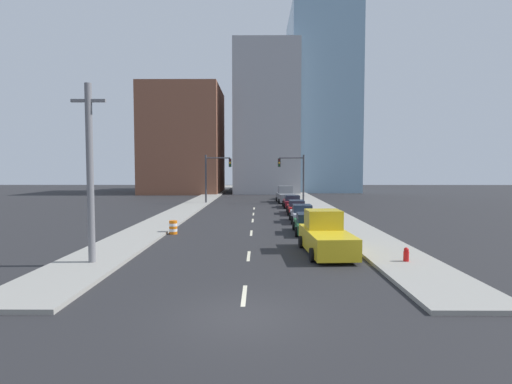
% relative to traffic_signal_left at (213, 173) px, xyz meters
% --- Properties ---
extents(ground_plane, '(200.00, 200.00, 0.00)m').
position_rel_traffic_signal_left_xyz_m(ground_plane, '(5.43, -39.64, -4.05)').
color(ground_plane, '#262628').
extents(sidewalk_left, '(3.32, 93.01, 0.18)m').
position_rel_traffic_signal_left_xyz_m(sidewalk_left, '(-2.12, 6.86, -3.96)').
color(sidewalk_left, gray).
rests_on(sidewalk_left, ground).
extents(sidewalk_right, '(3.32, 93.01, 0.18)m').
position_rel_traffic_signal_left_xyz_m(sidewalk_right, '(12.98, 6.86, -3.96)').
color(sidewalk_right, gray).
rests_on(sidewalk_right, ground).
extents(lane_stripe_at_2m, '(0.16, 2.40, 0.01)m').
position_rel_traffic_signal_left_xyz_m(lane_stripe_at_2m, '(5.43, -37.64, -4.05)').
color(lane_stripe_at_2m, beige).
rests_on(lane_stripe_at_2m, ground).
extents(lane_stripe_at_8m, '(0.16, 2.40, 0.01)m').
position_rel_traffic_signal_left_xyz_m(lane_stripe_at_8m, '(5.43, -31.15, -4.05)').
color(lane_stripe_at_8m, beige).
rests_on(lane_stripe_at_8m, ground).
extents(lane_stripe_at_16m, '(0.16, 2.40, 0.01)m').
position_rel_traffic_signal_left_xyz_m(lane_stripe_at_16m, '(5.43, -23.67, -4.05)').
color(lane_stripe_at_16m, beige).
rests_on(lane_stripe_at_16m, ground).
extents(lane_stripe_at_23m, '(0.16, 2.40, 0.01)m').
position_rel_traffic_signal_left_xyz_m(lane_stripe_at_23m, '(5.43, -16.85, -4.05)').
color(lane_stripe_at_23m, beige).
rests_on(lane_stripe_at_23m, ground).
extents(lane_stripe_at_28m, '(0.16, 2.40, 0.01)m').
position_rel_traffic_signal_left_xyz_m(lane_stripe_at_28m, '(5.43, -11.82, -4.05)').
color(lane_stripe_at_28m, beige).
rests_on(lane_stripe_at_28m, ground).
extents(lane_stripe_at_34m, '(0.16, 2.40, 0.01)m').
position_rel_traffic_signal_left_xyz_m(lane_stripe_at_34m, '(5.43, -6.11, -4.05)').
color(lane_stripe_at_34m, beige).
rests_on(lane_stripe_at_34m, ground).
extents(building_brick_left, '(14.00, 16.00, 19.67)m').
position_rel_traffic_signal_left_xyz_m(building_brick_left, '(-8.22, 24.21, 5.79)').
color(building_brick_left, brown).
rests_on(building_brick_left, ground).
extents(building_office_center, '(12.00, 20.00, 27.51)m').
position_rel_traffic_signal_left_xyz_m(building_office_center, '(7.35, 28.21, 9.71)').
color(building_office_center, '#99999E').
rests_on(building_office_center, ground).
extents(building_glass_right, '(13.00, 20.00, 36.25)m').
position_rel_traffic_signal_left_xyz_m(building_glass_right, '(18.81, 32.21, 14.08)').
color(building_glass_right, '#7A9EB7').
rests_on(building_glass_right, ground).
extents(traffic_signal_left, '(3.46, 0.35, 6.37)m').
position_rel_traffic_signal_left_xyz_m(traffic_signal_left, '(0.00, 0.00, 0.00)').
color(traffic_signal_left, '#38383D').
rests_on(traffic_signal_left, ground).
extents(traffic_signal_right, '(3.46, 0.35, 6.37)m').
position_rel_traffic_signal_left_xyz_m(traffic_signal_right, '(10.87, 0.00, 0.00)').
color(traffic_signal_right, '#38383D').
rests_on(traffic_signal_right, ground).
extents(utility_pole_left_near, '(1.60, 0.32, 8.51)m').
position_rel_traffic_signal_left_xyz_m(utility_pole_left_near, '(-1.91, -33.27, 0.33)').
color(utility_pole_left_near, slate).
rests_on(utility_pole_left_near, ground).
extents(traffic_barrel, '(0.56, 0.56, 0.95)m').
position_rel_traffic_signal_left_xyz_m(traffic_barrel, '(-0.02, -24.17, -3.57)').
color(traffic_barrel, orange).
rests_on(traffic_barrel, ground).
extents(fire_hydrant, '(0.26, 0.26, 0.84)m').
position_rel_traffic_signal_left_xyz_m(fire_hydrant, '(12.98, -33.01, -3.64)').
color(fire_hydrant, red).
rests_on(fire_hydrant, ground).
extents(pickup_truck_yellow, '(2.62, 5.73, 2.29)m').
position_rel_traffic_signal_left_xyz_m(pickup_truck_yellow, '(9.58, -30.47, -3.13)').
color(pickup_truck_yellow, gold).
rests_on(pickup_truck_yellow, ground).
extents(sedan_green, '(2.22, 4.49, 1.42)m').
position_rel_traffic_signal_left_xyz_m(sedan_green, '(9.51, -23.72, -3.40)').
color(sedan_green, '#1E6033').
rests_on(sedan_green, ground).
extents(sedan_silver, '(2.07, 4.22, 1.50)m').
position_rel_traffic_signal_left_xyz_m(sedan_silver, '(9.68, -17.75, -3.37)').
color(sedan_silver, '#B2B2BC').
rests_on(sedan_silver, ground).
extents(sedan_red, '(2.11, 4.76, 1.38)m').
position_rel_traffic_signal_left_xyz_m(sedan_red, '(9.80, -11.50, -3.42)').
color(sedan_red, red).
rests_on(sedan_red, ground).
extents(sedan_maroon, '(2.18, 4.33, 1.44)m').
position_rel_traffic_signal_left_xyz_m(sedan_maroon, '(9.92, -4.83, -3.39)').
color(sedan_maroon, maroon).
rests_on(sedan_maroon, ground).
extents(pickup_truck_gray, '(2.63, 5.84, 2.22)m').
position_rel_traffic_signal_left_xyz_m(pickup_truck_gray, '(9.65, 2.15, -3.16)').
color(pickup_truck_gray, slate).
rests_on(pickup_truck_gray, ground).
extents(sedan_white, '(2.25, 4.61, 1.36)m').
position_rel_traffic_signal_left_xyz_m(sedan_white, '(9.87, 7.90, -3.42)').
color(sedan_white, silver).
rests_on(sedan_white, ground).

